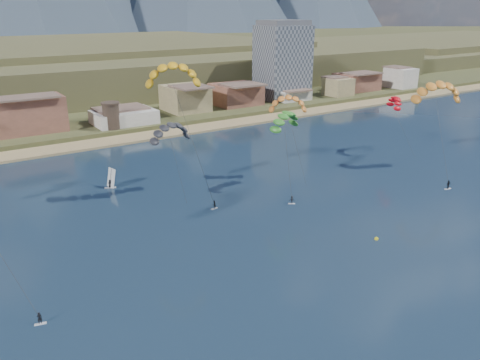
% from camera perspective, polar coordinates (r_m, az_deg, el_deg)
% --- Properties ---
extents(ground, '(2400.00, 2400.00, 0.00)m').
position_cam_1_polar(ground, '(68.25, 15.59, -15.67)').
color(ground, '#0D202F').
rests_on(ground, ground).
extents(beach, '(2200.00, 12.00, 0.90)m').
position_cam_1_polar(beach, '(152.44, -15.59, 4.39)').
color(beach, tan).
rests_on(beach, ground).
extents(foothills, '(940.00, 210.00, 18.00)m').
position_cam_1_polar(foothills, '(276.96, -19.88, 12.47)').
color(foothills, brown).
rests_on(foothills, ground).
extents(apartment_tower, '(20.00, 16.00, 32.00)m').
position_cam_1_polar(apartment_tower, '(208.82, 5.07, 13.93)').
color(apartment_tower, gray).
rests_on(apartment_tower, ground).
extents(watchtower, '(5.82, 5.82, 8.60)m').
position_cam_1_polar(watchtower, '(159.96, -15.01, 7.41)').
color(watchtower, '#47382D').
rests_on(watchtower, ground).
extents(kitesurfer_yellow, '(12.29, 13.68, 29.83)m').
position_cam_1_polar(kitesurfer_yellow, '(97.73, -7.94, 12.63)').
color(kitesurfer_yellow, silver).
rests_on(kitesurfer_yellow, ground).
extents(kitesurfer_orange, '(18.36, 19.16, 25.73)m').
position_cam_1_polar(kitesurfer_orange, '(129.61, 22.40, 9.99)').
color(kitesurfer_orange, silver).
rests_on(kitesurfer_orange, ground).
extents(kitesurfer_green, '(10.18, 12.55, 19.13)m').
position_cam_1_polar(kitesurfer_green, '(105.60, 5.37, 7.31)').
color(kitesurfer_green, silver).
rests_on(kitesurfer_green, ground).
extents(distant_kite_dark, '(10.09, 6.39, 17.81)m').
position_cam_1_polar(distant_kite_dark, '(103.38, -8.27, 6.01)').
color(distant_kite_dark, '#262626').
rests_on(distant_kite_dark, ground).
extents(distant_kite_orange, '(9.68, 7.97, 21.41)m').
position_cam_1_polar(distant_kite_orange, '(112.45, 5.73, 9.31)').
color(distant_kite_orange, '#262626').
rests_on(distant_kite_orange, ground).
extents(distant_kite_red, '(6.57, 8.01, 17.55)m').
position_cam_1_polar(distant_kite_red, '(139.46, 17.81, 8.96)').
color(distant_kite_red, '#262626').
rests_on(distant_kite_red, ground).
extents(windsurfer, '(2.70, 2.91, 4.51)m').
position_cam_1_polar(windsurfer, '(113.13, -15.09, -0.21)').
color(windsurfer, silver).
rests_on(windsurfer, ground).
extents(buoy, '(0.73, 0.73, 0.73)m').
position_cam_1_polar(buoy, '(89.17, 15.86, -6.72)').
color(buoy, yellow).
rests_on(buoy, ground).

